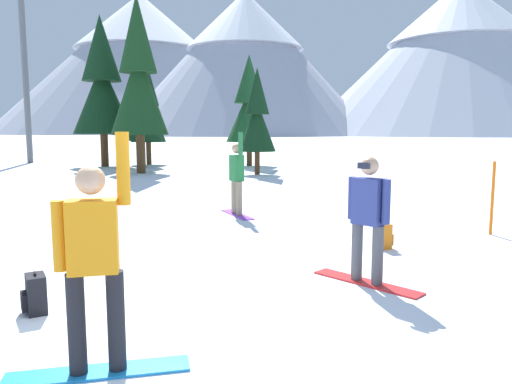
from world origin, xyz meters
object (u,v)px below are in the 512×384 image
snowboarder_foreground (94,262)px  snowboarder_midground (368,218)px  pine_tree_broad (148,108)px  ski_lift_tower (24,53)px  pine_tree_short (249,106)px  pine_tree_leaning (102,85)px  pine_tree_twin (257,117)px  pine_tree_tall (141,100)px  trail_marker_pole (492,198)px  pine_tree_slender (138,77)px  snowboarder_background (237,176)px  backpack_orange (383,236)px  backpack_black (35,294)px

snowboarder_foreground → snowboarder_midground: size_ratio=1.20×
pine_tree_broad → ski_lift_tower: (-7.90, 0.55, 3.45)m
pine_tree_short → pine_tree_leaning: bearing=-170.9°
pine_tree_twin → pine_tree_tall: size_ratio=0.72×
snowboarder_midground → pine_tree_broad: 24.39m
trail_marker_pole → pine_tree_tall: 20.67m
trail_marker_pole → pine_tree_slender: (-11.61, 12.67, 3.80)m
snowboarder_background → ski_lift_tower: size_ratio=0.16×
backpack_orange → trail_marker_pole: 2.73m
pine_tree_leaning → pine_tree_slender: 5.30m
pine_tree_short → trail_marker_pole: bearing=-68.7°
trail_marker_pole → pine_tree_tall: pine_tree_tall is taller
backpack_orange → pine_tree_slender: bearing=123.5°
pine_tree_broad → ski_lift_tower: 8.64m
snowboarder_foreground → backpack_black: 1.96m
pine_tree_short → ski_lift_tower: bearing=175.4°
trail_marker_pole → pine_tree_slender: pine_tree_slender is taller
backpack_orange → pine_tree_tall: size_ratio=0.07×
snowboarder_foreground → snowboarder_midground: 3.75m
backpack_black → pine_tree_slender: pine_tree_slender is taller
snowboarder_background → ski_lift_tower: bearing=132.1°
backpack_orange → pine_tree_slender: (-9.31, 14.04, 4.31)m
pine_tree_tall → pine_tree_slender: bearing=-72.0°
backpack_black → pine_tree_broad: pine_tree_broad is taller
snowboarder_foreground → pine_tree_short: (-1.63, 24.12, 2.46)m
pine_tree_tall → snowboarder_background: bearing=-62.9°
pine_tree_leaning → ski_lift_tower: (-5.95, 2.42, 2.22)m
snowboarder_background → snowboarder_midground: bearing=-63.7°
backpack_black → pine_tree_slender: size_ratio=0.06×
backpack_black → snowboarder_midground: bearing=21.0°
pine_tree_twin → pine_tree_tall: 7.61m
pine_tree_broad → snowboarder_background: bearing=-65.1°
snowboarder_foreground → pine_tree_slender: 20.18m
snowboarder_foreground → snowboarder_midground: (2.56, 2.74, -0.07)m
pine_tree_twin → pine_tree_tall: bearing=152.8°
pine_tree_tall → ski_lift_tower: ski_lift_tower is taller
snowboarder_foreground → backpack_orange: bearing=57.4°
pine_tree_leaning → ski_lift_tower: ski_lift_tower is taller
pine_tree_leaning → pine_tree_tall: (2.42, -0.61, -0.89)m
trail_marker_pole → backpack_black: bearing=-143.6°
snowboarder_midground → backpack_black: size_ratio=3.63×
backpack_black → ski_lift_tower: 28.73m
snowboarder_background → pine_tree_leaning: pine_tree_leaning is taller
snowboarder_midground → ski_lift_tower: size_ratio=0.14×
pine_tree_leaning → pine_tree_tall: pine_tree_leaning is taller
snowboarder_foreground → pine_tree_slender: pine_tree_slender is taller
ski_lift_tower → backpack_orange: bearing=-47.4°
pine_tree_broad → pine_tree_leaning: bearing=-136.3°
pine_tree_leaning → pine_tree_broad: size_ratio=1.37×
trail_marker_pole → snowboarder_midground: bearing=-129.3°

